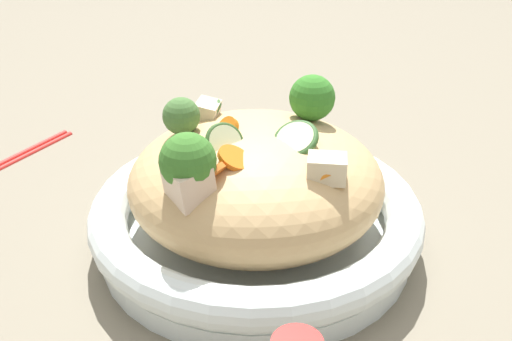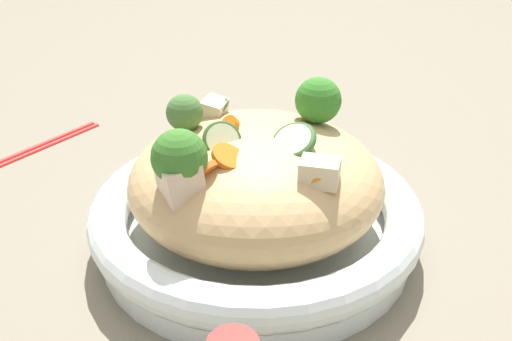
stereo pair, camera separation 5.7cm
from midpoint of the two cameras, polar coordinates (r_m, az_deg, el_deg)
The scene contains 8 objects.
ground_plane at distance 0.61m, azimuth 2.67°, elevation -6.96°, with size 3.00×3.00×0.00m, color gray.
serving_bowl at distance 0.59m, azimuth 2.74°, elevation -4.62°, with size 0.32×0.32×0.06m.
noodle_heap at distance 0.57m, azimuth 2.83°, elevation -0.98°, with size 0.24×0.24×0.10m.
broccoli_florets at distance 0.54m, azimuth 1.38°, elevation 4.19°, with size 0.16×0.20×0.06m.
carrot_coins at distance 0.51m, azimuth 2.16°, elevation 0.96°, with size 0.13×0.10×0.03m.
zucchini_slices at distance 0.56m, azimuth 2.16°, elevation 3.80°, with size 0.15×0.12×0.04m.
chicken_chunks at distance 0.52m, azimuth 0.20°, elevation 0.90°, with size 0.16×0.17×0.04m.
chopsticks_pair at distance 0.82m, azimuth -19.34°, elevation 1.67°, with size 0.09×0.22×0.01m.
Camera 2 is at (-0.16, 0.47, 0.36)m, focal length 41.97 mm.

